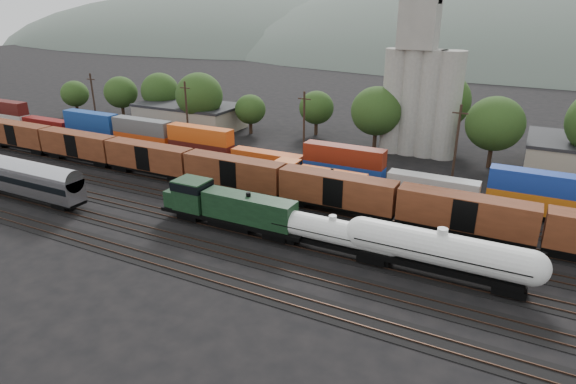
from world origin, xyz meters
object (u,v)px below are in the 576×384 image
at_px(tank_car_a, 332,232).
at_px(passenger_coach, 14,175).
at_px(grain_silo, 421,90).
at_px(green_locomotive, 225,206).
at_px(orange_locomotive, 313,178).

height_order(tank_car_a, passenger_coach, passenger_coach).
height_order(passenger_coach, grain_silo, grain_silo).
bearing_deg(green_locomotive, tank_car_a, 0.00).
relative_size(passenger_coach, grain_silo, 0.83).
bearing_deg(green_locomotive, orange_locomotive, 72.90).
bearing_deg(tank_car_a, grain_silo, 91.28).
bearing_deg(orange_locomotive, grain_silo, 72.79).
bearing_deg(passenger_coach, tank_car_a, 6.42).
relative_size(orange_locomotive, grain_silo, 0.56).
relative_size(green_locomotive, tank_car_a, 1.22).
height_order(green_locomotive, tank_car_a, green_locomotive).
bearing_deg(grain_silo, tank_car_a, -88.72).
bearing_deg(tank_car_a, passenger_coach, -173.58).
bearing_deg(tank_car_a, green_locomotive, -180.00).
xyz_separation_m(tank_car_a, grain_silo, (-0.92, 41.00, 8.82)).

